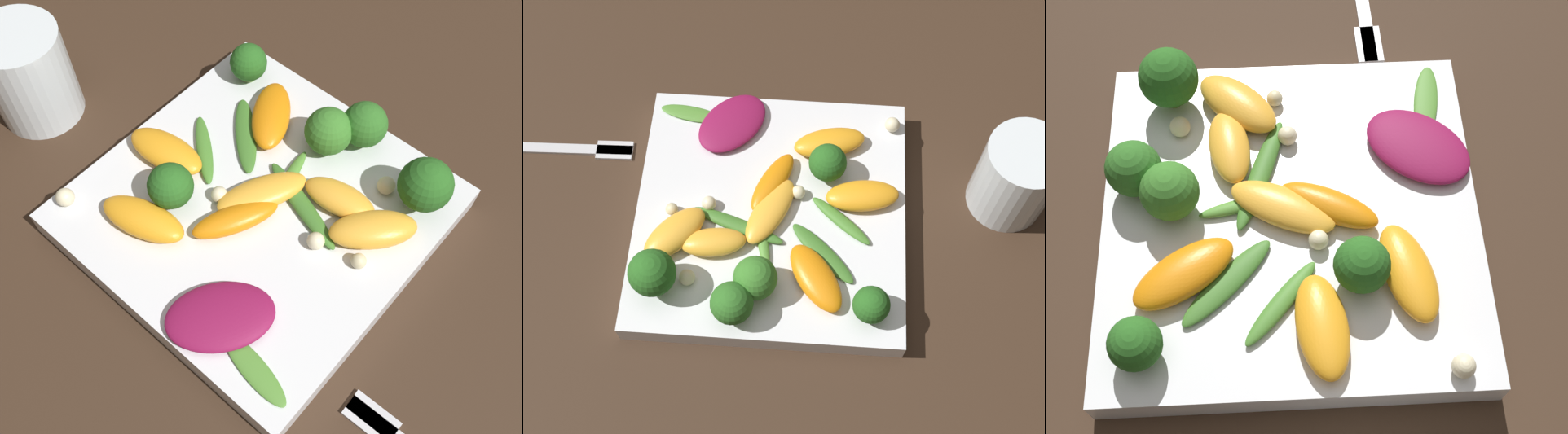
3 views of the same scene
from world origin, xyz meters
TOP-DOWN VIEW (x-y plane):
  - ground_plane at (0.00, 0.00)m, footprint 2.40×2.40m
  - plate at (0.00, 0.00)m, footprint 0.26×0.26m
  - fork at (0.21, -0.07)m, footprint 0.17×0.02m
  - radicchio_leaf_0 at (0.05, -0.09)m, footprint 0.09×0.10m
  - orange_segment_0 at (-0.05, -0.07)m, footprint 0.08×0.05m
  - orange_segment_1 at (-0.00, 0.01)m, footprint 0.06×0.08m
  - orange_segment_2 at (0.09, 0.03)m, footprint 0.07×0.07m
  - orange_segment_3 at (0.05, 0.04)m, footprint 0.06×0.04m
  - orange_segment_4 at (0.00, -0.03)m, footprint 0.05×0.07m
  - orange_segment_5 at (-0.05, 0.07)m, footprint 0.07×0.08m
  - orange_segment_6 at (-0.09, -0.02)m, footprint 0.07×0.04m
  - broccoli_floret_0 at (0.03, 0.10)m, footprint 0.04×0.04m
  - broccoli_floret_1 at (-0.05, -0.04)m, footprint 0.04×0.04m
  - broccoli_floret_2 at (-0.10, 0.10)m, footprint 0.03×0.03m
  - broccoli_floret_3 at (0.10, 0.08)m, footprint 0.04×0.04m
  - broccoli_floret_4 at (0.01, 0.08)m, footprint 0.04×0.04m
  - arugula_sprig_0 at (-0.07, 0.01)m, footprint 0.06×0.06m
  - arugula_sprig_1 at (0.01, 0.03)m, footprint 0.02×0.06m
  - arugula_sprig_2 at (-0.05, 0.04)m, footprint 0.07×0.07m
  - arugula_sprig_3 at (0.09, -0.10)m, footprint 0.07×0.03m
  - arugula_sprig_4 at (0.03, 0.02)m, footprint 0.09×0.04m
  - macadamia_nut_0 at (-0.11, -0.10)m, footprint 0.02×0.02m
  - macadamia_nut_1 at (0.06, 0.00)m, footprint 0.01×0.01m
  - macadamia_nut_2 at (0.09, 0.01)m, footprint 0.01×0.01m
  - macadamia_nut_3 at (-0.03, -0.02)m, footprint 0.01×0.01m
  - macadamia_nut_4 at (0.07, 0.08)m, footprint 0.01×0.01m

SIDE VIEW (x-z plane):
  - ground_plane at x=0.00m, z-range 0.00..0.00m
  - fork at x=0.21m, z-range 0.00..0.01m
  - plate at x=0.00m, z-range 0.00..0.03m
  - arugula_sprig_3 at x=0.09m, z-range 0.03..0.03m
  - arugula_sprig_2 at x=-0.05m, z-range 0.03..0.03m
  - arugula_sprig_1 at x=0.01m, z-range 0.03..0.03m
  - arugula_sprig_0 at x=-0.07m, z-range 0.03..0.03m
  - arugula_sprig_4 at x=0.03m, z-range 0.03..0.03m
  - macadamia_nut_2 at x=0.09m, z-range 0.03..0.04m
  - radicchio_leaf_0 at x=0.05m, z-range 0.03..0.04m
  - macadamia_nut_3 at x=-0.03m, z-range 0.03..0.04m
  - macadamia_nut_1 at x=0.06m, z-range 0.03..0.04m
  - macadamia_nut_4 at x=0.07m, z-range 0.03..0.04m
  - macadamia_nut_0 at x=-0.11m, z-range 0.03..0.04m
  - orange_segment_4 at x=0.00m, z-range 0.03..0.04m
  - orange_segment_1 at x=0.00m, z-range 0.03..0.04m
  - orange_segment_5 at x=-0.05m, z-range 0.03..0.04m
  - orange_segment_3 at x=0.05m, z-range 0.03..0.04m
  - orange_segment_6 at x=-0.09m, z-range 0.03..0.04m
  - orange_segment_0 at x=-0.05m, z-range 0.03..0.04m
  - orange_segment_2 at x=0.09m, z-range 0.03..0.05m
  - broccoli_floret_2 at x=-0.10m, z-range 0.03..0.06m
  - broccoli_floret_1 at x=-0.05m, z-range 0.03..0.07m
  - broccoli_floret_4 at x=0.01m, z-range 0.03..0.07m
  - broccoli_floret_0 at x=0.03m, z-range 0.03..0.07m
  - broccoli_floret_3 at x=0.10m, z-range 0.03..0.08m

